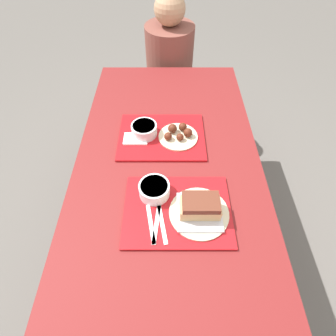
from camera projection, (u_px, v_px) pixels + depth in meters
name	position (u px, v px, depth m)	size (l,w,h in m)	color
ground_plane	(168.00, 240.00, 1.81)	(12.00, 12.00, 0.00)	#605B56
picnic_table	(167.00, 181.00, 1.28)	(0.88, 1.77, 0.77)	maroon
picnic_bench_far	(168.00, 98.00, 2.22)	(0.83, 0.28, 0.43)	maroon
tray_near	(177.00, 210.00, 1.06)	(0.43, 0.33, 0.01)	#B21419
tray_far	(161.00, 137.00, 1.33)	(0.43, 0.33, 0.01)	#B21419
bowl_coleslaw_near	(154.00, 189.00, 1.08)	(0.13, 0.13, 0.06)	silver
brisket_sandwich_plate	(199.00, 209.00, 1.02)	(0.24, 0.24, 0.10)	beige
plastic_fork_near	(156.00, 224.00, 1.02)	(0.03, 0.17, 0.00)	white
plastic_knife_near	(161.00, 224.00, 1.02)	(0.05, 0.17, 0.00)	white
plastic_spoon_near	(150.00, 224.00, 1.02)	(0.05, 0.17, 0.00)	white
bowl_coleslaw_far	(144.00, 129.00, 1.31)	(0.13, 0.13, 0.06)	silver
wings_plate_far	(178.00, 134.00, 1.31)	(0.20, 0.20, 0.05)	beige
napkin_far	(135.00, 139.00, 1.31)	(0.12, 0.08, 0.01)	white
person_seated_across	(169.00, 56.00, 1.93)	(0.35, 0.35, 0.73)	brown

